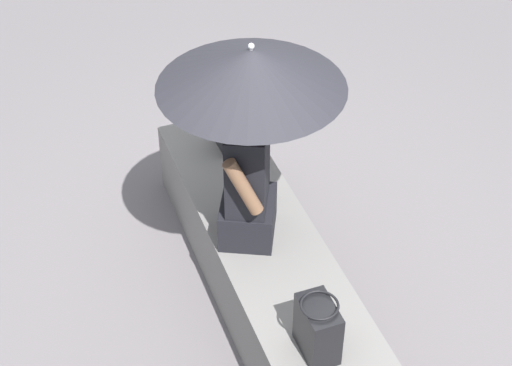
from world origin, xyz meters
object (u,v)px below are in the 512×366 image
parasol (251,68)px  handbag_black (318,328)px  tote_bag_canvas (231,125)px  person_seated (248,176)px

parasol → handbag_black: (-0.90, 0.02, -0.84)m
tote_bag_canvas → parasol: bearing=169.8°
parasol → tote_bag_canvas: (0.69, -0.12, -0.83)m
person_seated → handbag_black: 0.89m
person_seated → tote_bag_canvas: (0.74, -0.16, -0.23)m
handbag_black → tote_bag_canvas: size_ratio=0.93×
person_seated → parasol: (0.05, -0.04, 0.60)m
parasol → tote_bag_canvas: bearing=-10.2°
person_seated → tote_bag_canvas: person_seated is taller
handbag_black → parasol: bearing=-1.0°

